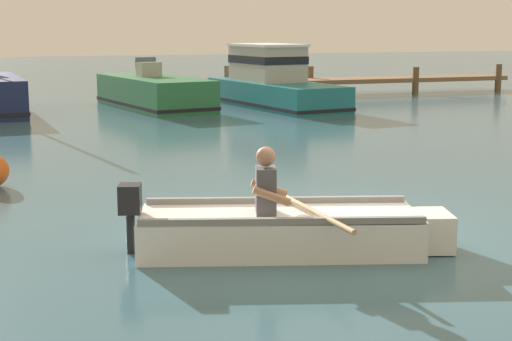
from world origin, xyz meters
TOP-DOWN VIEW (x-y plane):
  - ground_plane at (0.00, 0.00)m, footprint 120.00×120.00m
  - wooden_dock at (9.77, 18.02)m, footprint 11.90×1.64m
  - rowboat_with_person at (-0.81, -0.64)m, footprint 3.67×2.23m
  - moored_boat_green at (1.20, 15.30)m, footprint 2.83×5.48m
  - moored_boat_teal at (4.84, 14.63)m, footprint 2.82×6.15m

SIDE VIEW (x-z plane):
  - ground_plane at x=0.00m, z-range 0.00..0.00m
  - rowboat_with_person at x=-0.81m, z-range -0.34..0.85m
  - moored_boat_green at x=1.20m, z-range -0.31..1.23m
  - wooden_dock at x=9.77m, z-range -0.08..1.07m
  - moored_boat_teal at x=4.84m, z-range -0.26..1.69m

